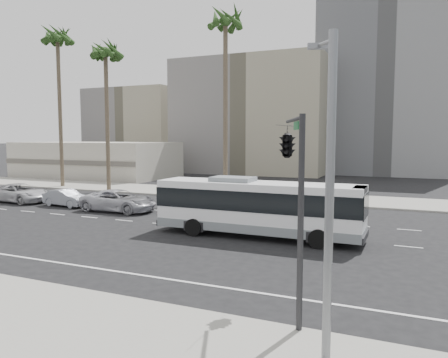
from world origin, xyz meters
The scene contains 16 objects.
ground centered at (0.00, 0.00, 0.00)m, with size 700.00×700.00×0.00m, color black.
sidewalk_north centered at (0.00, 15.50, 0.07)m, with size 120.00×7.00×0.15m, color gray.
commercial_low centered at (-30.00, 25.99, 2.50)m, with size 22.00×12.16×5.00m.
midrise_beige_west centered at (-12.00, 45.00, 9.00)m, with size 24.00×18.00×18.00m, color gray.
midrise_gray_center centered at (8.00, 52.00, 13.00)m, with size 20.00×20.00×26.00m, color slate.
midrise_beige_far centered at (-38.00, 50.00, 7.50)m, with size 18.00×16.00×15.00m, color gray.
civic_tower centered at (-2.00, 250.00, 38.83)m, with size 42.00×42.00×129.00m.
city_bus centered at (4.00, -0.93, 1.79)m, with size 11.86×2.91×3.40m.
car_a centered at (-8.68, 2.96, 0.83)m, with size 5.97×2.75×1.66m, color silver.
car_b centered at (-14.18, 3.23, 0.71)m, with size 4.29×1.50×1.41m, color gray.
car_c centered at (-19.68, 3.37, 0.81)m, with size 5.85×2.70×1.62m, color silver.
streetlight_corner centered at (10.10, -13.19, 4.87)m, with size 1.53×3.98×8.67m.
traffic_signal centered at (8.06, -9.41, 5.30)m, with size 2.91×4.06×6.35m.
palm_near centered at (-4.42, 13.91, 16.14)m, with size 5.29×5.29×17.81m.
palm_mid centered at (-17.52, 12.92, 14.16)m, with size 5.09×5.09×15.74m.
palm_far centered at (-24.67, 13.69, 16.37)m, with size 5.24×5.24×18.02m.
Camera 1 is at (12.04, -24.13, 5.70)m, focal length 34.77 mm.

